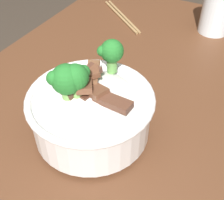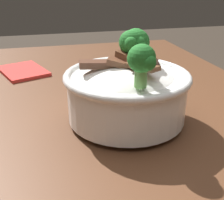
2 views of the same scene
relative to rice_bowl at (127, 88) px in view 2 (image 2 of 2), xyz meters
The scene contains 3 objects.
dining_table 0.21m from the rice_bowl, 73.78° to the right, with size 1.22×0.76×0.80m.
rice_bowl is the anchor object (origin of this frame).
folded_napkin 0.37m from the rice_bowl, 150.04° to the right, with size 0.14×0.10×0.01m, color red.
Camera 2 is at (0.41, -0.09, 1.03)m, focal length 45.80 mm.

